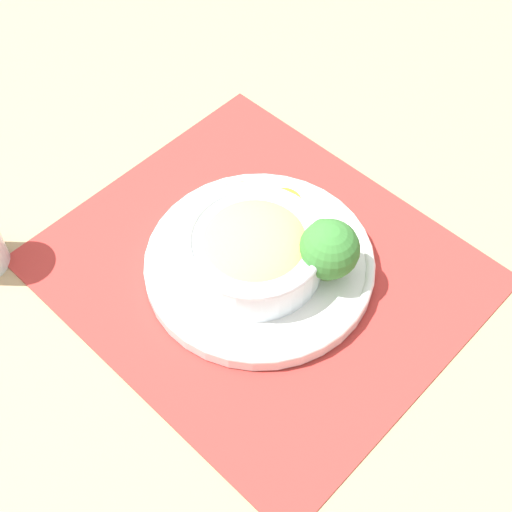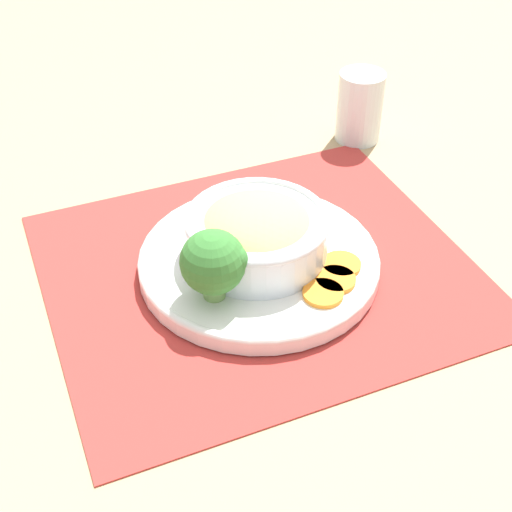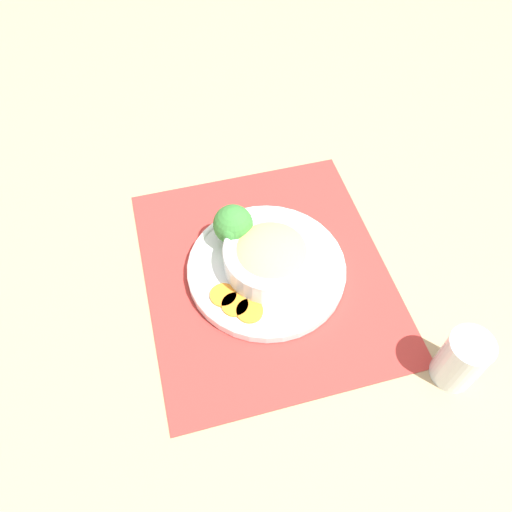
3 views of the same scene
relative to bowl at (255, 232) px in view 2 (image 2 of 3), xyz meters
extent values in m
plane|color=tan|center=(0.00, 0.01, -0.05)|extent=(4.00, 4.00, 0.00)
cube|color=#B2332D|center=(0.00, 0.01, -0.05)|extent=(0.50, 0.45, 0.00)
cylinder|color=white|center=(0.00, 0.01, -0.04)|extent=(0.27, 0.27, 0.02)
torus|color=white|center=(0.00, 0.01, -0.03)|extent=(0.27, 0.27, 0.01)
cylinder|color=silver|center=(0.00, 0.00, -0.01)|extent=(0.16, 0.16, 0.05)
torus|color=silver|center=(0.00, 0.00, 0.02)|extent=(0.16, 0.16, 0.01)
ellipsoid|color=#EAC66B|center=(0.00, 0.00, 0.00)|extent=(0.13, 0.13, 0.05)
cylinder|color=#759E51|center=(0.06, 0.05, -0.02)|extent=(0.02, 0.02, 0.02)
sphere|color=#387A33|center=(0.06, 0.05, 0.02)|extent=(0.07, 0.07, 0.07)
sphere|color=#387A33|center=(0.04, 0.06, 0.02)|extent=(0.03, 0.03, 0.03)
sphere|color=#387A33|center=(0.08, 0.05, 0.02)|extent=(0.03, 0.03, 0.03)
cylinder|color=orange|center=(-0.05, 0.09, -0.03)|extent=(0.04, 0.04, 0.01)
cylinder|color=orange|center=(-0.07, 0.07, -0.03)|extent=(0.04, 0.04, 0.01)
cylinder|color=orange|center=(-0.08, 0.05, -0.03)|extent=(0.04, 0.04, 0.01)
cylinder|color=silver|center=(-0.23, -0.23, 0.00)|extent=(0.06, 0.06, 0.10)
cylinder|color=silver|center=(-0.23, -0.23, -0.02)|extent=(0.05, 0.05, 0.06)
camera|label=1|loc=(0.36, -0.32, 0.65)|focal=50.00mm
camera|label=2|loc=(0.19, 0.59, 0.48)|focal=50.00mm
camera|label=3|loc=(-0.47, 0.11, 0.67)|focal=35.00mm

